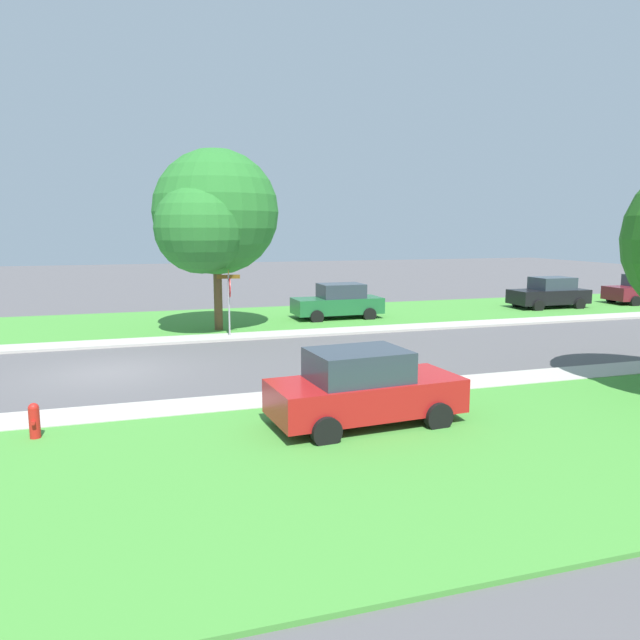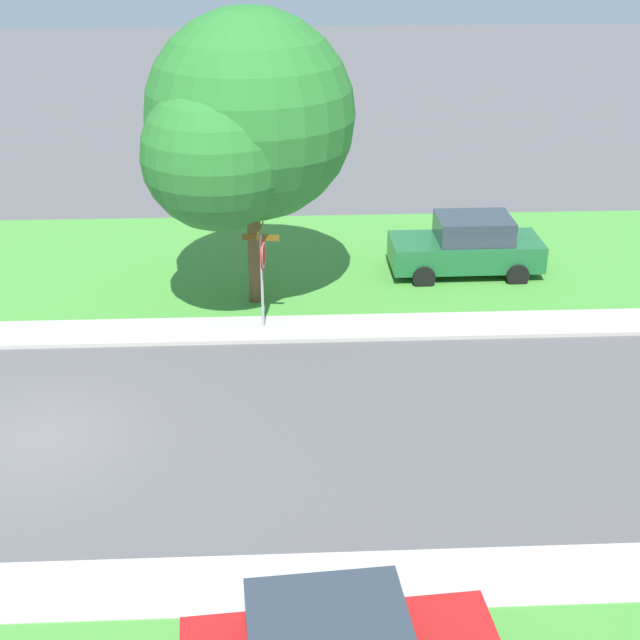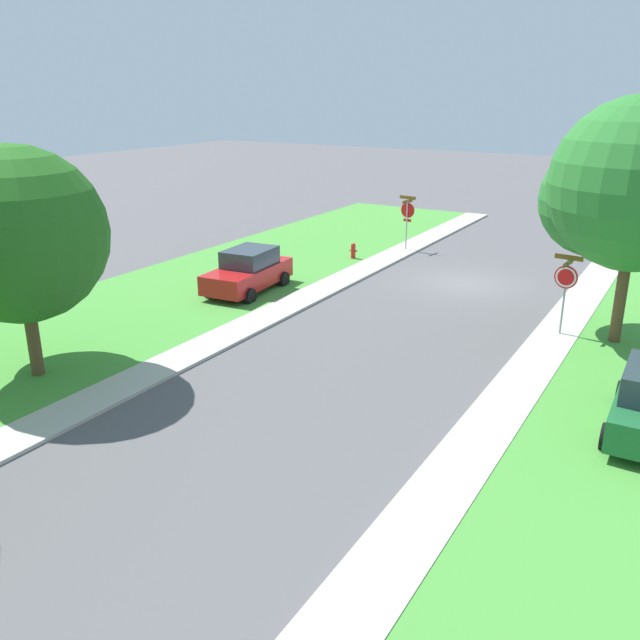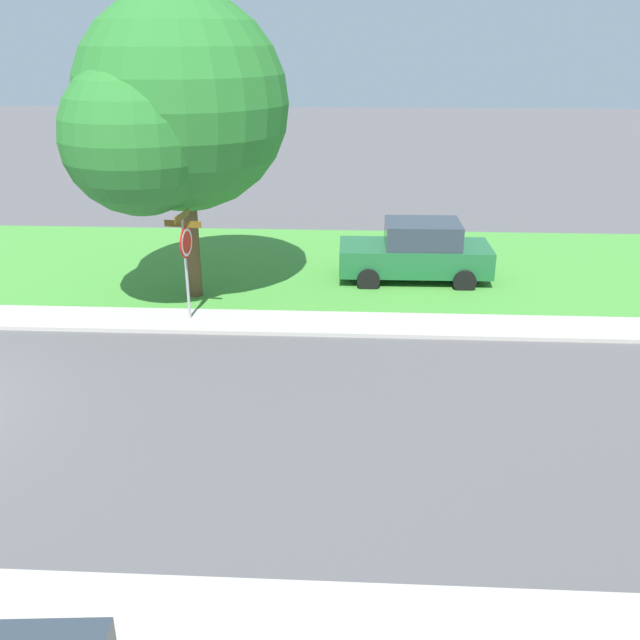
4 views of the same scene
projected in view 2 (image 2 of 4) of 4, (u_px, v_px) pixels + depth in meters
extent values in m
plane|color=#565456|center=(42.00, 437.00, 18.78)|extent=(120.00, 120.00, 0.00)
cube|color=#B7B2A8|center=(554.00, 323.00, 23.51)|extent=(1.40, 56.00, 0.10)
cube|color=#479338|center=(511.00, 257.00, 27.75)|extent=(8.00, 56.00, 0.08)
cylinder|color=#9E9EA3|center=(262.00, 283.00, 22.73)|extent=(0.07, 0.07, 2.60)
cylinder|color=red|center=(263.00, 255.00, 22.41)|extent=(0.76, 0.13, 0.76)
cylinder|color=white|center=(264.00, 255.00, 22.41)|extent=(0.66, 0.09, 0.67)
cylinder|color=red|center=(264.00, 255.00, 22.41)|extent=(0.54, 0.08, 0.55)
cube|color=brown|center=(260.00, 230.00, 22.14)|extent=(0.91, 0.14, 0.16)
cube|color=brown|center=(261.00, 238.00, 22.22)|extent=(0.14, 0.91, 0.16)
cube|color=#1E6033|center=(465.00, 252.00, 26.30)|extent=(1.85, 4.32, 0.76)
cube|color=#2D3842|center=(474.00, 228.00, 26.00)|extent=(1.62, 2.12, 0.68)
cylinder|color=black|center=(424.00, 277.00, 25.58)|extent=(0.25, 0.64, 0.64)
cylinder|color=black|center=(414.00, 254.00, 27.20)|extent=(0.25, 0.64, 0.64)
cylinder|color=black|center=(517.00, 275.00, 25.72)|extent=(0.25, 0.64, 0.64)
cylinder|color=black|center=(502.00, 252.00, 27.35)|extent=(0.25, 0.64, 0.64)
cube|color=#2D3842|center=(328.00, 633.00, 11.93)|extent=(1.76, 2.22, 0.68)
cylinder|color=black|center=(423.00, 635.00, 13.39)|extent=(0.29, 0.66, 0.64)
cylinder|color=brown|center=(254.00, 247.00, 24.08)|extent=(0.36, 0.36, 3.26)
sphere|color=#2A762C|center=(250.00, 115.00, 22.59)|extent=(5.25, 5.25, 5.25)
sphere|color=#2A762C|center=(217.00, 155.00, 21.77)|extent=(3.68, 3.68, 3.68)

